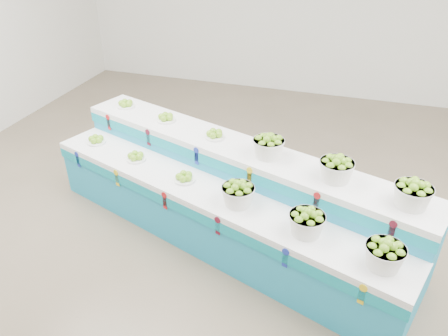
{
  "coord_description": "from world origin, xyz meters",
  "views": [
    {
      "loc": [
        0.62,
        -3.55,
        3.28
      ],
      "look_at": [
        -0.58,
        0.25,
        0.87
      ],
      "focal_mm": 34.81,
      "sensor_mm": 36.0,
      "label": 1
    }
  ],
  "objects": [
    {
      "name": "display_stand",
      "position": [
        -0.58,
        0.25,
        0.51
      ],
      "size": [
        4.51,
        2.5,
        1.02
      ],
      "primitive_type": null,
      "rotation": [
        0.0,
        0.0,
        -0.33
      ],
      "color": "#2095C2",
      "rests_on": "ground"
    },
    {
      "name": "basket_lower_right",
      "position": [
        1.07,
        -0.61,
        0.84
      ],
      "size": [
        0.42,
        0.42,
        0.24
      ],
      "primitive_type": null,
      "rotation": [
        0.0,
        0.0,
        -0.33
      ],
      "color": "silver",
      "rests_on": "display_stand"
    },
    {
      "name": "basket_upper_right",
      "position": [
        1.25,
        -0.1,
        1.14
      ],
      "size": [
        0.42,
        0.42,
        0.24
      ],
      "primitive_type": null,
      "rotation": [
        0.0,
        0.0,
        -0.33
      ],
      "color": "silver",
      "rests_on": "display_stand"
    },
    {
      "name": "plate_upper_left",
      "position": [
        -2.2,
        1.09,
        1.07
      ],
      "size": [
        0.3,
        0.3,
        0.1
      ],
      "primitive_type": "cylinder",
      "rotation": [
        0.0,
        0.0,
        -0.33
      ],
      "color": "white",
      "rests_on": "display_stand"
    },
    {
      "name": "basket_upper_mid",
      "position": [
        0.58,
        0.14,
        1.14
      ],
      "size": [
        0.42,
        0.42,
        0.24
      ],
      "primitive_type": null,
      "rotation": [
        0.0,
        0.0,
        -0.33
      ],
      "color": "silver",
      "rests_on": "display_stand"
    },
    {
      "name": "ground",
      "position": [
        0.0,
        0.0,
        0.0
      ],
      "size": [
        10.0,
        10.0,
        0.0
      ],
      "primitive_type": "plane",
      "color": "brown",
      "rests_on": "ground"
    },
    {
      "name": "basket_upper_left",
      "position": [
        -0.14,
        0.38,
        1.14
      ],
      "size": [
        0.42,
        0.42,
        0.24
      ],
      "primitive_type": null,
      "rotation": [
        0.0,
        0.0,
        -0.33
      ],
      "color": "silver",
      "rests_on": "display_stand"
    },
    {
      "name": "plate_lower_right",
      "position": [
        -0.99,
        0.1,
        0.77
      ],
      "size": [
        0.3,
        0.3,
        0.1
      ],
      "primitive_type": "cylinder",
      "rotation": [
        0.0,
        0.0,
        -0.33
      ],
      "color": "white",
      "rests_on": "display_stand"
    },
    {
      "name": "plate_upper_right",
      "position": [
        -0.81,
        0.61,
        1.07
      ],
      "size": [
        0.3,
        0.3,
        0.1
      ],
      "primitive_type": "cylinder",
      "rotation": [
        0.0,
        0.0,
        -0.33
      ],
      "color": "white",
      "rests_on": "display_stand"
    },
    {
      "name": "basket_lower_left",
      "position": [
        -0.32,
        -0.13,
        0.84
      ],
      "size": [
        0.42,
        0.42,
        0.24
      ],
      "primitive_type": null,
      "rotation": [
        0.0,
        0.0,
        -0.33
      ],
      "color": "silver",
      "rests_on": "display_stand"
    },
    {
      "name": "basket_lower_mid",
      "position": [
        0.4,
        -0.38,
        0.84
      ],
      "size": [
        0.42,
        0.42,
        0.24
      ],
      "primitive_type": null,
      "rotation": [
        0.0,
        0.0,
        -0.33
      ],
      "color": "silver",
      "rests_on": "display_stand"
    },
    {
      "name": "plate_lower_left",
      "position": [
        -2.38,
        0.58,
        0.77
      ],
      "size": [
        0.3,
        0.3,
        0.1
      ],
      "primitive_type": "cylinder",
      "rotation": [
        0.0,
        0.0,
        -0.33
      ],
      "color": "white",
      "rests_on": "display_stand"
    },
    {
      "name": "plate_upper_mid",
      "position": [
        -1.53,
        0.86,
        1.07
      ],
      "size": [
        0.3,
        0.3,
        0.1
      ],
      "primitive_type": "cylinder",
      "rotation": [
        0.0,
        0.0,
        -0.33
      ],
      "color": "white",
      "rests_on": "display_stand"
    },
    {
      "name": "plate_lower_mid",
      "position": [
        -1.7,
        0.35,
        0.77
      ],
      "size": [
        0.3,
        0.3,
        0.1
      ],
      "primitive_type": "cylinder",
      "rotation": [
        0.0,
        0.0,
        -0.33
      ],
      "color": "white",
      "rests_on": "display_stand"
    }
  ]
}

